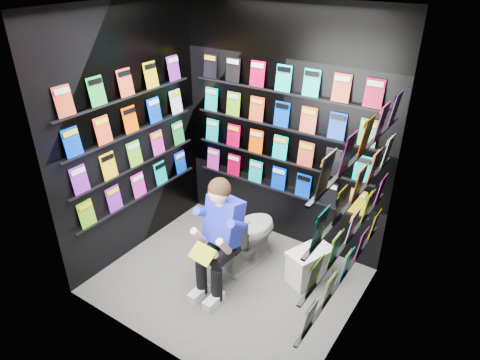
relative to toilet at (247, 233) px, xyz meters
The scene contains 14 objects.
floor 0.51m from the toilet, 86.94° to the right, with size 2.40×2.40×0.00m, color #595957.
ceiling 2.26m from the toilet, 86.94° to the right, with size 2.40×2.40×0.00m, color white.
wall_back 1.13m from the toilet, 88.31° to the left, with size 2.40×0.04×2.60m, color black.
wall_front 1.64m from the toilet, 89.20° to the right, with size 2.40×0.04×2.60m, color black.
wall_left 1.55m from the toilet, 163.28° to the right, with size 0.04×2.00×2.60m, color black.
wall_right 1.58m from the toilet, 16.22° to the right, with size 0.04×2.00×2.60m, color black.
comics_back 1.12m from the toilet, 88.23° to the left, with size 2.10×0.06×1.37m, color #DB4627, non-canonical shape.
comics_left 1.53m from the toilet, 162.87° to the right, with size 0.06×1.70×1.37m, color #DB4627, non-canonical shape.
comics_right 1.56m from the toilet, 16.61° to the right, with size 0.06×1.70×1.37m, color #DB4627, non-canonical shape.
toilet is the anchor object (origin of this frame).
longbox 0.72m from the toilet, 10.08° to the left, with size 0.24×0.44×0.33m, color white.
longbox_lid 0.69m from the toilet, 10.08° to the left, with size 0.26×0.46×0.03m, color white.
reader 0.53m from the toilet, 90.00° to the right, with size 0.47×0.69×1.26m, color #0E14BF, non-canonical shape.
held_comic 0.76m from the toilet, 90.00° to the right, with size 0.24×0.01×0.17m, color green.
Camera 1 is at (1.95, -2.72, 2.96)m, focal length 32.00 mm.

